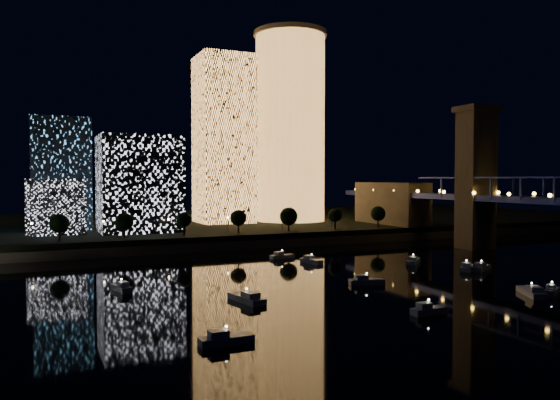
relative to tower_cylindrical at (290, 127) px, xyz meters
The scene contains 9 objects.
ground 146.02m from the tower_cylindrical, 103.50° to the right, with size 520.00×520.00×0.00m, color black.
far_bank 62.19m from the tower_cylindrical, 140.79° to the left, with size 420.00×160.00×5.00m, color black.
seawall 77.19m from the tower_cylindrical, 121.80° to the right, with size 420.00×6.00×3.00m, color #6B5E4C.
tower_cylindrical is the anchor object (origin of this frame).
tower_rectangular 32.21m from the tower_cylindrical, behind, with size 23.39×23.39×74.43m, color #FFA951.
midrise_blocks 103.88m from the tower_cylindrical, behind, with size 102.28×51.21×43.06m.
motorboats 137.20m from the tower_cylindrical, 106.31° to the right, with size 98.83×78.99×2.78m.
esplanade_trees 88.72m from the tower_cylindrical, 145.06° to the right, with size 166.26×6.77×8.89m.
street_lamps 86.85m from the tower_cylindrical, 148.95° to the right, with size 132.70×0.70×5.65m.
Camera 1 is at (-76.32, -97.15, 24.51)m, focal length 35.00 mm.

